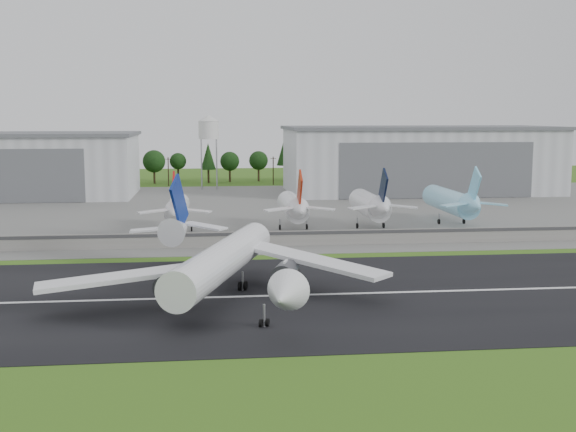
{
  "coord_description": "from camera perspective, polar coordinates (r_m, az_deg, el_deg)",
  "views": [
    {
      "loc": [
        -4.93,
        -104.35,
        29.29
      ],
      "look_at": [
        10.84,
        40.0,
        9.0
      ],
      "focal_mm": 45.0,
      "sensor_mm": 36.0,
      "label": 1
    }
  ],
  "objects": [
    {
      "name": "runway_centerline",
      "position": [
        118.12,
        -3.67,
        -6.36
      ],
      "size": [
        220.0,
        1.0,
        0.02
      ],
      "primitive_type": "cube",
      "color": "white",
      "rests_on": "runway"
    },
    {
      "name": "treeline",
      "position": [
        320.73,
        -5.33,
        2.68
      ],
      "size": [
        320.0,
        16.0,
        22.0
      ],
      "primitive_type": null,
      "color": "black",
      "rests_on": "ground"
    },
    {
      "name": "runway",
      "position": [
        118.13,
        -3.67,
        -6.39
      ],
      "size": [
        320.0,
        60.0,
        0.1
      ],
      "primitive_type": "cube",
      "color": "black",
      "rests_on": "ground"
    },
    {
      "name": "hangar_west",
      "position": [
        280.1,
        -21.82,
        3.77
      ],
      "size": [
        97.0,
        44.0,
        23.2
      ],
      "color": "silver",
      "rests_on": "ground"
    },
    {
      "name": "blast_fence",
      "position": [
        161.77,
        -4.4,
        -1.85
      ],
      "size": [
        240.0,
        0.61,
        3.5
      ],
      "color": "gray",
      "rests_on": "ground"
    },
    {
      "name": "ground",
      "position": [
        108.5,
        -3.43,
        -7.72
      ],
      "size": [
        600.0,
        600.0,
        0.0
      ],
      "primitive_type": "plane",
      "color": "#345D16",
      "rests_on": "ground"
    },
    {
      "name": "parked_jet_red_a",
      "position": [
        182.56,
        -8.76,
        0.55
      ],
      "size": [
        7.36,
        31.29,
        16.55
      ],
      "color": "silver",
      "rests_on": "ground"
    },
    {
      "name": "water_tower",
      "position": [
        289.39,
        -6.29,
        6.97
      ],
      "size": [
        8.4,
        8.4,
        29.4
      ],
      "color": "#99999E",
      "rests_on": "ground"
    },
    {
      "name": "main_airliner",
      "position": [
        116.53,
        -5.12,
        -4.16
      ],
      "size": [
        54.67,
        57.99,
        18.17
      ],
      "rotation": [
        0.0,
        0.0,
        2.84
      ],
      "color": "white",
      "rests_on": "runway"
    },
    {
      "name": "utility_poles",
      "position": [
        305.8,
        -5.29,
        2.42
      ],
      "size": [
        230.0,
        3.0,
        12.0
      ],
      "primitive_type": null,
      "color": "black",
      "rests_on": "ground"
    },
    {
      "name": "apron",
      "position": [
        226.3,
        -4.93,
        0.5
      ],
      "size": [
        320.0,
        150.0,
        0.1
      ],
      "primitive_type": "cube",
      "color": "slate",
      "rests_on": "ground"
    },
    {
      "name": "hangar_east",
      "position": [
        281.38,
        10.31,
        4.43
      ],
      "size": [
        102.0,
        47.0,
        25.2
      ],
      "color": "silver",
      "rests_on": "ground"
    },
    {
      "name": "parked_jet_navy",
      "position": [
        187.06,
        6.65,
        0.85
      ],
      "size": [
        7.36,
        31.29,
        16.85
      ],
      "color": "white",
      "rests_on": "ground"
    },
    {
      "name": "parked_jet_red_b",
      "position": [
        183.62,
        0.48,
        0.71
      ],
      "size": [
        7.36,
        31.29,
        16.66
      ],
      "color": "silver",
      "rests_on": "ground"
    },
    {
      "name": "parked_jet_skyblue",
      "position": [
        198.34,
        12.97,
        1.11
      ],
      "size": [
        7.36,
        37.29,
        16.92
      ],
      "color": "#92DEFD",
      "rests_on": "ground"
    }
  ]
}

